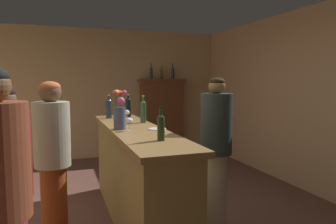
# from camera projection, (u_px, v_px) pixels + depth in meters

# --- Properties ---
(wall_back) EXTENTS (5.65, 0.12, 2.63)m
(wall_back) POSITION_uv_depth(u_px,v_px,m) (87.00, 94.00, 6.43)
(wall_back) COLOR tan
(wall_back) RESTS_ON ground
(wall_right) EXTENTS (0.12, 6.84, 2.63)m
(wall_right) POSITION_uv_depth(u_px,v_px,m) (331.00, 102.00, 4.15)
(wall_right) COLOR tan
(wall_right) RESTS_ON ground
(bar_counter) EXTENTS (0.56, 2.65, 1.08)m
(bar_counter) POSITION_uv_depth(u_px,v_px,m) (136.00, 176.00, 3.49)
(bar_counter) COLOR olive
(bar_counter) RESTS_ON ground
(display_cabinet) EXTENTS (0.96, 0.36, 1.62)m
(display_cabinet) POSITION_uv_depth(u_px,v_px,m) (162.00, 115.00, 6.72)
(display_cabinet) COLOR brown
(display_cabinet) RESTS_ON ground
(wine_bottle_merlot) EXTENTS (0.08, 0.08, 0.32)m
(wine_bottle_merlot) POSITION_uv_depth(u_px,v_px,m) (109.00, 108.00, 4.30)
(wine_bottle_merlot) COLOR #1E2937
(wine_bottle_merlot) RESTS_ON bar_counter
(wine_bottle_chardonnay) EXTENTS (0.07, 0.07, 0.30)m
(wine_bottle_chardonnay) POSITION_uv_depth(u_px,v_px,m) (161.00, 126.00, 2.70)
(wine_bottle_chardonnay) COLOR #1F3218
(wine_bottle_chardonnay) RESTS_ON bar_counter
(wine_bottle_malbec) EXTENTS (0.07, 0.07, 0.34)m
(wine_bottle_malbec) POSITION_uv_depth(u_px,v_px,m) (143.00, 110.00, 3.84)
(wine_bottle_malbec) COLOR #2E5133
(wine_bottle_malbec) RESTS_ON bar_counter
(wine_bottle_pinot) EXTENTS (0.07, 0.07, 0.32)m
(wine_bottle_pinot) POSITION_uv_depth(u_px,v_px,m) (128.00, 106.00, 4.45)
(wine_bottle_pinot) COLOR black
(wine_bottle_pinot) RESTS_ON bar_counter
(wine_glass_front) EXTENTS (0.07, 0.07, 0.14)m
(wine_glass_front) POSITION_uv_depth(u_px,v_px,m) (127.00, 113.00, 4.02)
(wine_glass_front) COLOR white
(wine_glass_front) RESTS_ON bar_counter
(wine_glass_mid) EXTENTS (0.08, 0.08, 0.14)m
(wine_glass_mid) POSITION_uv_depth(u_px,v_px,m) (129.00, 121.00, 3.22)
(wine_glass_mid) COLOR white
(wine_glass_mid) RESTS_ON bar_counter
(flower_arrangement) EXTENTS (0.15, 0.13, 0.42)m
(flower_arrangement) POSITION_uv_depth(u_px,v_px,m) (120.00, 112.00, 3.32)
(flower_arrangement) COLOR #3D4865
(flower_arrangement) RESTS_ON bar_counter
(cheese_plate) EXTENTS (0.19, 0.19, 0.01)m
(cheese_plate) POSITION_uv_depth(u_px,v_px,m) (157.00, 129.00, 3.32)
(cheese_plate) COLOR white
(cheese_plate) RESTS_ON bar_counter
(display_bottle_left) EXTENTS (0.06, 0.06, 0.33)m
(display_bottle_left) POSITION_uv_depth(u_px,v_px,m) (151.00, 72.00, 6.55)
(display_bottle_left) COLOR #202234
(display_bottle_left) RESTS_ON display_cabinet
(display_bottle_midleft) EXTENTS (0.06, 0.06, 0.28)m
(display_bottle_midleft) POSITION_uv_depth(u_px,v_px,m) (161.00, 73.00, 6.63)
(display_bottle_midleft) COLOR #432A12
(display_bottle_midleft) RESTS_ON display_cabinet
(display_bottle_center) EXTENTS (0.07, 0.07, 0.33)m
(display_bottle_center) POSITION_uv_depth(u_px,v_px,m) (173.00, 72.00, 6.71)
(display_bottle_center) COLOR #1D2C36
(display_bottle_center) RESTS_ON display_cabinet
(patron_tall) EXTENTS (0.35, 0.35, 1.56)m
(patron_tall) POSITION_uv_depth(u_px,v_px,m) (7.00, 188.00, 2.18)
(patron_tall) COLOR maroon
(patron_tall) RESTS_ON ground
(patron_in_grey) EXTENTS (0.35, 0.35, 1.68)m
(patron_in_grey) POSITION_uv_depth(u_px,v_px,m) (0.00, 129.00, 4.35)
(patron_in_grey) COLOR #9E918D
(patron_in_grey) RESTS_ON ground
(patron_by_cabinet) EXTENTS (0.34, 0.34, 1.59)m
(patron_by_cabinet) POSITION_uv_depth(u_px,v_px,m) (53.00, 157.00, 2.97)
(patron_by_cabinet) COLOR brown
(patron_by_cabinet) RESTS_ON ground
(bartender) EXTENTS (0.32, 0.32, 1.62)m
(bartender) POSITION_uv_depth(u_px,v_px,m) (216.00, 148.00, 3.25)
(bartender) COLOR tan
(bartender) RESTS_ON ground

